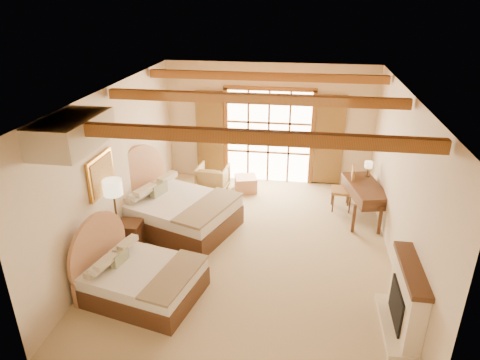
% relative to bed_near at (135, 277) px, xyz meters
% --- Properties ---
extents(floor, '(7.00, 7.00, 0.00)m').
position_rel_bed_near_xyz_m(floor, '(1.77, 1.83, -0.37)').
color(floor, tan).
rests_on(floor, ground).
extents(wall_back, '(5.50, 0.00, 5.50)m').
position_rel_bed_near_xyz_m(wall_back, '(1.77, 5.33, 1.23)').
color(wall_back, beige).
rests_on(wall_back, ground).
extents(wall_left, '(0.00, 7.00, 7.00)m').
position_rel_bed_near_xyz_m(wall_left, '(-0.98, 1.83, 1.23)').
color(wall_left, beige).
rests_on(wall_left, ground).
extents(wall_right, '(0.00, 7.00, 7.00)m').
position_rel_bed_near_xyz_m(wall_right, '(4.52, 1.83, 1.23)').
color(wall_right, beige).
rests_on(wall_right, ground).
extents(ceiling, '(7.00, 7.00, 0.00)m').
position_rel_bed_near_xyz_m(ceiling, '(1.77, 1.83, 2.83)').
color(ceiling, '#AA7131').
rests_on(ceiling, ground).
extents(ceiling_beams, '(5.39, 4.60, 0.18)m').
position_rel_bed_near_xyz_m(ceiling_beams, '(1.77, 1.83, 2.71)').
color(ceiling_beams, '#945022').
rests_on(ceiling_beams, ceiling).
extents(french_doors, '(3.95, 0.08, 2.60)m').
position_rel_bed_near_xyz_m(french_doors, '(1.77, 5.27, 0.88)').
color(french_doors, white).
rests_on(french_doors, ground).
extents(fireplace, '(0.46, 1.40, 1.16)m').
position_rel_bed_near_xyz_m(fireplace, '(4.37, -0.17, 0.14)').
color(fireplace, beige).
rests_on(fireplace, ground).
extents(painting, '(0.06, 0.95, 0.75)m').
position_rel_bed_near_xyz_m(painting, '(-0.94, 1.08, 1.38)').
color(painting, gold).
rests_on(painting, wall_left).
extents(canopy_valance, '(0.70, 1.40, 0.45)m').
position_rel_bed_near_xyz_m(canopy_valance, '(-0.63, -0.17, 2.58)').
color(canopy_valance, beige).
rests_on(canopy_valance, ceiling).
extents(bed_near, '(2.13, 1.76, 1.22)m').
position_rel_bed_near_xyz_m(bed_near, '(0.00, 0.00, 0.00)').
color(bed_near, '#4E2B1D').
rests_on(bed_near, floor).
extents(bed_far, '(2.84, 2.40, 1.51)m').
position_rel_bed_near_xyz_m(bed_far, '(-0.07, 2.35, 0.09)').
color(bed_far, '#4E2B1D').
rests_on(bed_far, floor).
extents(nightstand, '(0.47, 0.47, 0.56)m').
position_rel_bed_near_xyz_m(nightstand, '(-0.68, 1.44, -0.09)').
color(nightstand, '#4E2B1D').
rests_on(nightstand, floor).
extents(floor_lamp, '(0.35, 0.35, 1.66)m').
position_rel_bed_near_xyz_m(floor_lamp, '(-0.73, 1.05, 1.05)').
color(floor_lamp, '#392A1A').
rests_on(floor_lamp, floor).
extents(armchair, '(0.82, 0.84, 0.72)m').
position_rel_bed_near_xyz_m(armchair, '(0.42, 4.34, -0.01)').
color(armchair, '#A68A4F').
rests_on(armchair, floor).
extents(ottoman, '(0.66, 0.66, 0.39)m').
position_rel_bed_near_xyz_m(ottoman, '(1.27, 4.49, -0.17)').
color(ottoman, tan).
rests_on(ottoman, floor).
extents(desk, '(0.99, 1.65, 0.83)m').
position_rel_bed_near_xyz_m(desk, '(4.15, 3.46, 0.08)').
color(desk, '#4E2B1D').
rests_on(desk, floor).
extents(desk_chair, '(0.51, 0.51, 1.10)m').
position_rel_bed_near_xyz_m(desk_chair, '(3.70, 3.81, -0.03)').
color(desk_chair, olive).
rests_on(desk_chair, floor).
extents(desk_lamp, '(0.18, 0.18, 0.37)m').
position_rel_bed_near_xyz_m(desk_lamp, '(4.24, 3.97, 0.74)').
color(desk_lamp, '#392A1A').
rests_on(desk_lamp, desk).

